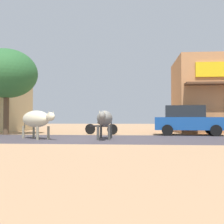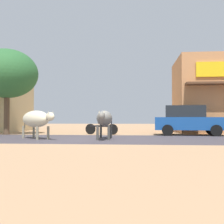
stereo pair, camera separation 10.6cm
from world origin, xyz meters
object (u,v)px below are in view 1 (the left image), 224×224
at_px(parked_motorcycle, 102,126).
at_px(cow_far_dark, 105,119).
at_px(parked_hatchback_car, 188,120).
at_px(cow_near_brown, 36,119).
at_px(roadside_tree, 7,74).

distance_m(parked_motorcycle, cow_far_dark, 3.78).
xyz_separation_m(parked_hatchback_car, parked_motorcycle, (-4.89, 0.28, -0.37)).
xyz_separation_m(parked_motorcycle, cow_near_brown, (-2.50, -3.91, 0.43)).
xyz_separation_m(cow_near_brown, cow_far_dark, (3.09, 0.21, 0.03)).
bearing_deg(parked_motorcycle, parked_hatchback_car, -3.29).
bearing_deg(cow_near_brown, cow_far_dark, 3.81).
bearing_deg(roadside_tree, cow_far_dark, -26.80).
bearing_deg(cow_near_brown, parked_motorcycle, 57.40).
xyz_separation_m(roadside_tree, parked_motorcycle, (5.45, 0.66, -3.05)).
relative_size(roadside_tree, cow_far_dark, 1.78).
height_order(parked_motorcycle, cow_far_dark, cow_far_dark).
bearing_deg(roadside_tree, parked_hatchback_car, 2.08).
bearing_deg(cow_far_dark, cow_near_brown, -176.19).
height_order(cow_near_brown, cow_far_dark, cow_near_brown).
distance_m(roadside_tree, parked_hatchback_car, 10.69).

